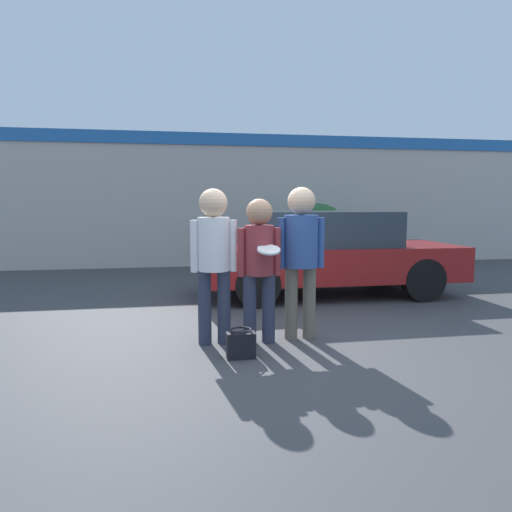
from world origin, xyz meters
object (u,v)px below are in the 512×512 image
object	(u,v)px
person_middle_with_frisbee	(259,259)
person_left	(214,252)
person_right	(301,248)
handbag	(241,344)
parked_car_near	(326,253)
shrub	(317,236)

from	to	relation	value
person_middle_with_frisbee	person_left	bearing A→B (deg)	174.38
person_right	handbag	size ratio (longest dim) A/B	5.78
person_right	parked_car_near	distance (m)	2.72
person_right	parked_car_near	size ratio (longest dim) A/B	0.40
person_left	person_middle_with_frisbee	world-z (taller)	person_left
parked_car_near	handbag	distance (m)	3.64
person_right	shrub	world-z (taller)	person_right
person_left	person_right	distance (m)	1.02
person_left	person_right	xyz separation A→B (m)	(1.02, 0.04, 0.03)
parked_car_near	handbag	xyz separation A→B (m)	(-1.92, -3.03, -0.60)
person_left	handbag	bearing A→B (deg)	-67.11
person_left	shrub	distance (m)	6.36
person_right	shrub	size ratio (longest dim) A/B	1.12
shrub	person_right	bearing A→B (deg)	-109.28
person_left	person_middle_with_frisbee	bearing A→B (deg)	-5.62
person_right	handbag	world-z (taller)	person_right
person_middle_with_frisbee	parked_car_near	distance (m)	3.03
person_middle_with_frisbee	person_right	size ratio (longest dim) A/B	0.92
person_right	parked_car_near	world-z (taller)	person_right
person_left	shrub	size ratio (longest dim) A/B	1.10
person_middle_with_frisbee	parked_car_near	xyz separation A→B (m)	(1.64, 2.54, -0.23)
person_left	handbag	world-z (taller)	person_left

